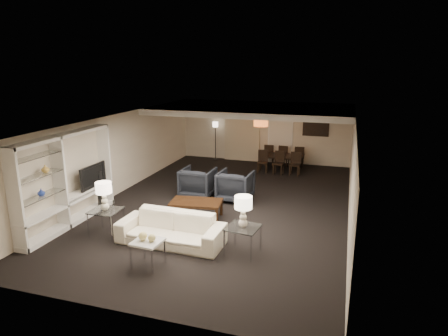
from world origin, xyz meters
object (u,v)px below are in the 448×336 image
side_table_right (243,240)px  chair_nr (295,164)px  pendant_light (261,123)px  side_table_left (106,222)px  floor_speaker (100,190)px  chair_fr (299,156)px  marble_table (148,253)px  television (90,176)px  dining_table (281,163)px  vase_blue (41,192)px  chair_fl (269,154)px  chair_nl (263,162)px  armchair_right (235,186)px  coffee_table (196,210)px  vase_amber (45,169)px  table_lamp_left (104,196)px  chair_fm (284,155)px  floor_lamp (215,141)px  sofa (171,229)px  chair_nm (278,163)px  armchair_left (198,182)px  table_lamp_right (243,212)px

side_table_right → chair_nr: (0.23, 6.57, 0.11)m
pendant_light → side_table_left: bearing=-110.5°
pendant_light → floor_speaker: bearing=-125.4°
chair_fr → marble_table: bearing=71.3°
television → floor_speaker: size_ratio=0.97×
chair_nr → dining_table: bearing=135.9°
pendant_light → vase_blue: pendant_light is taller
chair_fl → side_table_left: bearing=69.0°
chair_nl → chair_nr: 1.20m
armchair_right → chair_fl: 4.57m
side_table_right → vase_blue: size_ratio=3.81×
coffee_table → vase_amber: size_ratio=7.24×
table_lamp_left → floor_speaker: size_ratio=0.62×
chair_nl → chair_fm: bearing=59.6°
side_table_right → floor_lamp: floor_lamp is taller
sofa → side_table_right: 1.70m
armchair_right → side_table_left: size_ratio=1.49×
side_table_left → chair_nm: bearing=65.2°
chair_fm → chair_fr: size_ratio=1.00×
chair_nl → floor_lamp: floor_lamp is taller
armchair_right → floor_speaker: 3.89m
floor_speaker → floor_lamp: (1.19, 6.62, 0.25)m
chair_nm → vase_blue: bearing=-114.8°
chair_fr → chair_fl: bearing=-6.6°
armchair_left → dining_table: armchair_left is taller
side_table_left → floor_speaker: size_ratio=0.60×
sofa → armchair_left: bearing=101.9°
side_table_right → marble_table: (-1.70, -1.10, -0.03)m
side_table_left → chair_nl: 7.00m
armchair_left → armchair_right: 1.20m
side_table_left → vase_blue: bearing=-152.6°
armchair_right → vase_blue: (-3.53, -3.94, 0.69)m
television → dining_table: 7.45m
table_lamp_left → armchair_left: bearing=71.6°
chair_nl → chair_fr: bearing=41.7°
chair_fm → floor_lamp: bearing=2.0°
chair_nl → coffee_table: bearing=-104.0°
table_lamp_left → chair_fm: size_ratio=0.82×
dining_table → chair_fr: size_ratio=1.92×
television → chair_nr: size_ratio=1.27×
table_lamp_right → chair_nl: bearing=98.4°
table_lamp_left → chair_nr: size_ratio=0.82×
television → vase_blue: 1.77m
armchair_left → table_lamp_right: 4.06m
pendant_light → chair_fr: size_ratio=0.61×
table_lamp_left → vase_blue: (-1.23, -0.64, 0.18)m
dining_table → vase_amber: bearing=-116.7°
chair_nm → chair_nr: 0.60m
armchair_left → floor_lamp: 4.88m
marble_table → chair_fm: size_ratio=0.66×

